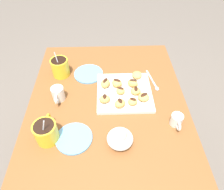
{
  "coord_description": "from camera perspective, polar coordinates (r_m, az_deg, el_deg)",
  "views": [
    {
      "loc": [
        -0.69,
        -0.0,
        1.48
      ],
      "look_at": [
        0.02,
        -0.03,
        0.74
      ],
      "focal_mm": 33.41,
      "sensor_mm": 36.0,
      "label": 1
    }
  ],
  "objects": [
    {
      "name": "beignet_1",
      "position": [
        1.02,
        2.2,
        1.16
      ],
      "size": [
        0.05,
        0.05,
        0.03
      ],
      "primitive_type": "ellipsoid",
      "rotation": [
        0.0,
        0.0,
        1.41
      ],
      "color": "#DBA351",
      "rests_on": "pastry_plate_square"
    },
    {
      "name": "chocolate_drizzle_3",
      "position": [
        0.95,
        2.07,
        -1.54
      ],
      "size": [
        0.04,
        0.03,
        0.0
      ],
      "primitive_type": "ellipsoid",
      "rotation": [
        0.0,
        0.0,
        0.39
      ],
      "color": "#381E11",
      "rests_on": "beignet_3"
    },
    {
      "name": "coffee_mug_yellow_left",
      "position": [
        0.89,
        -17.76,
        -9.47
      ],
      "size": [
        0.13,
        0.09,
        0.14
      ],
      "color": "yellow",
      "rests_on": "dining_table"
    },
    {
      "name": "ground_plane",
      "position": [
        1.63,
        -0.93,
        -18.79
      ],
      "size": [
        8.0,
        8.0,
        0.0
      ],
      "primitive_type": "plane",
      "color": "#665B51"
    },
    {
      "name": "coffee_mug_yellow_right",
      "position": [
        1.17,
        -14.12,
        7.53
      ],
      "size": [
        0.13,
        0.09,
        0.15
      ],
      "color": "yellow",
      "rests_on": "dining_table"
    },
    {
      "name": "chocolate_drizzle_0",
      "position": [
        1.05,
        1.23,
        4.09
      ],
      "size": [
        0.03,
        0.04,
        0.0
      ],
      "primitive_type": "ellipsoid",
      "rotation": [
        0.0,
        0.0,
        1.21
      ],
      "color": "#381E11",
      "rests_on": "beignet_0"
    },
    {
      "name": "saucer_sky_right",
      "position": [
        0.9,
        -10.52,
        -11.56
      ],
      "size": [
        0.15,
        0.15,
        0.01
      ],
      "primitive_type": "cylinder",
      "color": "#66A8DB",
      "rests_on": "dining_table"
    },
    {
      "name": "beignet_0",
      "position": [
        1.06,
        1.21,
        3.27
      ],
      "size": [
        0.07,
        0.07,
        0.04
      ],
      "primitive_type": "ellipsoid",
      "rotation": [
        0.0,
        0.0,
        0.79
      ],
      "color": "#DBA351",
      "rests_on": "pastry_plate_square"
    },
    {
      "name": "chocolate_drizzle_7",
      "position": [
        0.97,
        5.58,
        -1.13
      ],
      "size": [
        0.03,
        0.03,
        0.0
      ],
      "primitive_type": "ellipsoid",
      "rotation": [
        0.0,
        0.0,
        1.09
      ],
      "color": "#381E11",
      "rests_on": "beignet_7"
    },
    {
      "name": "chocolate_drizzle_4",
      "position": [
        1.02,
        6.43,
        1.73
      ],
      "size": [
        0.03,
        0.02,
        0.0
      ],
      "primitive_type": "ellipsoid",
      "rotation": [
        0.0,
        0.0,
        3.05
      ],
      "color": "#381E11",
      "rests_on": "beignet_4"
    },
    {
      "name": "chocolate_drizzle_8",
      "position": [
        1.04,
        -2.0,
        4.06
      ],
      "size": [
        0.04,
        0.03,
        0.0
      ],
      "primitive_type": "ellipsoid",
      "rotation": [
        0.0,
        0.0,
        5.8
      ],
      "color": "#381E11",
      "rests_on": "beignet_8"
    },
    {
      "name": "beignet_4",
      "position": [
        1.03,
        6.36,
        1.08
      ],
      "size": [
        0.05,
        0.05,
        0.03
      ],
      "primitive_type": "ellipsoid",
      "rotation": [
        0.0,
        0.0,
        3.12
      ],
      "color": "#DBA351",
      "rests_on": "pastry_plate_square"
    },
    {
      "name": "saucer_sky_left",
      "position": [
        1.17,
        -6.57,
        5.77
      ],
      "size": [
        0.16,
        0.16,
        0.01
      ],
      "primitive_type": "cylinder",
      "color": "#66A8DB",
      "rests_on": "dining_table"
    },
    {
      "name": "beignet_2",
      "position": [
        1.06,
        5.58,
        3.23
      ],
      "size": [
        0.06,
        0.07,
        0.04
      ],
      "primitive_type": "ellipsoid",
      "rotation": [
        0.0,
        0.0,
        1.07
      ],
      "color": "#DBA351",
      "rests_on": "pastry_plate_square"
    },
    {
      "name": "beignet_7",
      "position": [
        0.98,
        5.51,
        -1.78
      ],
      "size": [
        0.06,
        0.06,
        0.03
      ],
      "primitive_type": "ellipsoid",
      "rotation": [
        0.0,
        0.0,
        0.71
      ],
      "color": "#DBA351",
      "rests_on": "pastry_plate_square"
    },
    {
      "name": "beignet_9",
      "position": [
        0.98,
        -2.18,
        -1.13
      ],
      "size": [
        0.05,
        0.06,
        0.04
      ],
      "primitive_type": "ellipsoid",
      "rotation": [
        0.0,
        0.0,
        0.19
      ],
      "color": "#DBA351",
      "rests_on": "pastry_plate_square"
    },
    {
      "name": "beignet_3",
      "position": [
        0.97,
        2.04,
        -2.33
      ],
      "size": [
        0.07,
        0.07,
        0.04
      ],
      "primitive_type": "ellipsoid",
      "rotation": [
        0.0,
        0.0,
        0.64
      ],
      "color": "#DBA351",
      "rests_on": "pastry_plate_square"
    },
    {
      "name": "chocolate_drizzle_1",
      "position": [
        1.01,
        2.23,
        1.88
      ],
      "size": [
        0.02,
        0.03,
        0.0
      ],
      "primitive_type": "ellipsoid",
      "rotation": [
        0.0,
        0.0,
        1.23
      ],
      "color": "#381E11",
      "rests_on": "beignet_1"
    },
    {
      "name": "chocolate_drizzle_5",
      "position": [
        0.99,
        8.58,
        0.09
      ],
      "size": [
        0.03,
        0.04,
        0.0
      ],
      "primitive_type": "ellipsoid",
      "rotation": [
        0.0,
        0.0,
        5.24
      ],
      "color": "#381E11",
      "rests_on": "beignet_5"
    },
    {
      "name": "chocolate_sauce_pitcher",
      "position": [
        0.95,
        17.13,
        -6.44
      ],
      "size": [
        0.09,
        0.05,
        0.06
      ],
      "color": "silver",
      "rests_on": "dining_table"
    },
    {
      "name": "chocolate_drizzle_9",
      "position": [
        0.97,
        -2.21,
        -0.34
      ],
      "size": [
        0.03,
        0.02,
        0.0
      ],
      "primitive_type": "ellipsoid",
      "rotation": [
        0.0,
        0.0,
        -0.05
      ],
      "color": "#381E11",
      "rests_on": "beignet_9"
    },
    {
      "name": "beignet_5",
      "position": [
        1.01,
        8.48,
        -0.57
      ],
      "size": [
        0.06,
        0.06,
        0.03
      ],
      "primitive_type": "ellipsoid",
      "rotation": [
        0.0,
        0.0,
        4.81
      ],
      "color": "#DBA351",
      "rests_on": "pastry_plate_square"
    },
    {
      "name": "chocolate_drizzle_2",
      "position": [
        1.05,
        5.67,
        4.07
      ],
      "size": [
        0.02,
        0.04,
        0.0
      ],
      "primitive_type": "ellipsoid",
      "rotation": [
        0.0,
        0.0,
        1.37
      ],
      "color": "#381E11",
      "rests_on": "beignet_2"
    },
    {
      "name": "loose_spoon_near_saucer",
      "position": [
        1.13,
        11.14,
        3.38
      ],
      "size": [
        0.16,
        0.05,
        0.01
      ],
      "color": "silver",
      "rests_on": "dining_table"
    },
    {
      "name": "ice_cream_bowl",
      "position": [
        0.85,
        2.03,
        -11.67
      ],
      "size": [
        0.11,
        0.11,
        0.08
      ],
      "color": "silver",
      "rests_on": "dining_table"
    },
    {
      "name": "dining_table",
      "position": [
        1.13,
        -1.28,
        -6.32
      ],
      "size": [
        0.95,
        0.77,
        0.72
      ],
      "color": "brown",
      "rests_on": "ground_plane"
    },
    {
      "name": "beignet_8",
      "position": [
        1.06,
        -1.98,
        3.23
      ],
      "size": [
        0.07,
        0.06,
        0.04
      ],
      "primitive_type": "ellipsoid",
      "rotation": [
        0.0,
        0.0,
        5.88
      ],
      "color": "#DBA351",
      "rests_on": "pastry_plate_square"
    },
    {
      "name": "beignet_6",
      "position": [
        1.12,
        6.72,
        5.47
      ],
      "size": [
        0.07,
        0.07,
        0.03
      ],
      "primitive_type": "ellipsoid",
      "rotation": [
        0.0,
        0.0,
        4.16
      ],
      "color": "#DBA351",
      "rests_on": "pastry_plate_square"
    },
    {
      "name": "pastry_plate_square",
      "position": [
        1.05,
        3.22,
        0.75
      ],
      "size": [
        0.27,
        0.27,
        0.02
      ],
      "primitive_type": "cube",
      "color": "silver",
      "rests_on": "dining_table"
    },
    {
      "name": "cream_pitcher_white",
      "position": [
        1.04,
        -14.71,
        0.43
      ],
      "size": [
        0.1,
        0.06,
        0.07
      ],
      "color": "silver",
      "rests_on": "dining_table"
    }
  ]
}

